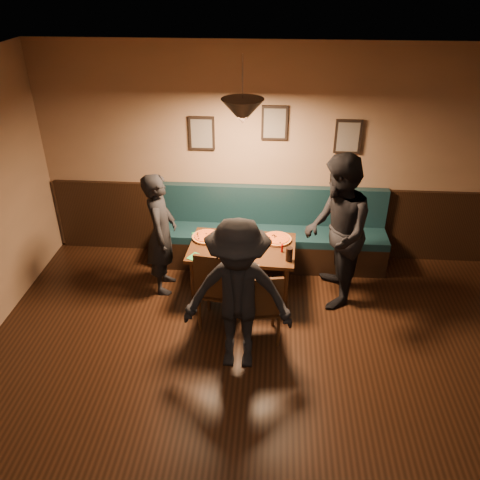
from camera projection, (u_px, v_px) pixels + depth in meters
The scene contains 23 objects.
floor at pixel (261, 480), 3.87m from camera, with size 7.00×7.00×0.00m, color black.
ceiling at pixel (273, 139), 2.47m from camera, with size 7.00×7.00×0.00m, color silver.
wall_back at pixel (273, 157), 6.19m from camera, with size 6.00×6.00×0.00m, color #8C704F.
wainscot at pixel (271, 221), 6.62m from camera, with size 5.88×0.06×1.00m, color black.
booth_bench at pixel (271, 230), 6.38m from camera, with size 3.00×0.60×1.00m, color #0F232D, non-canonical shape.
picture_left at pixel (202, 133), 6.07m from camera, with size 0.32×0.04×0.42m, color black.
picture_center at pixel (275, 123), 5.94m from camera, with size 0.32×0.04×0.42m, color black.
picture_right at pixel (348, 137), 5.96m from camera, with size 0.32×0.04×0.42m, color black.
pendant_lamp at pixel (243, 111), 4.92m from camera, with size 0.44×0.44×0.25m, color black.
dining_table at pixel (242, 270), 5.88m from camera, with size 1.23×0.79×0.66m, color black.
chair_near_left at pixel (220, 286), 5.31m from camera, with size 0.44×0.44×1.00m, color black, non-canonical shape.
chair_near_right at pixel (261, 304), 5.12m from camera, with size 0.39×0.39×0.89m, color black, non-canonical shape.
diner_left at pixel (161, 234), 5.77m from camera, with size 0.56×0.36×1.52m, color black.
diner_right at pixel (336, 233), 5.49m from camera, with size 0.89×0.69×1.82m, color black.
diner_front at pixel (238, 297), 4.61m from camera, with size 1.05×0.60×1.63m, color black.
pizza_a at pixel (207, 237), 5.87m from camera, with size 0.36×0.36×0.04m, color gold.
pizza_b at pixel (240, 255), 5.52m from camera, with size 0.35×0.35×0.04m, color #D15E27.
pizza_c at pixel (277, 239), 5.83m from camera, with size 0.35×0.35×0.04m, color #C66125.
soda_glass at pixel (289, 254), 5.41m from camera, with size 0.08×0.08×0.16m, color black.
tabasco_bottle at pixel (282, 248), 5.58m from camera, with size 0.03×0.03×0.12m, color #9B0805.
napkin_a at pixel (199, 234), 5.96m from camera, with size 0.15×0.15×0.01m, color #1F7737.
napkin_b at pixel (196, 257), 5.50m from camera, with size 0.16×0.16×0.01m, color #1E7337.
cutlery_set at pixel (243, 264), 5.39m from camera, with size 0.02×0.19×0.00m, color silver.
Camera 1 is at (0.01, -2.40, 3.60)m, focal length 36.53 mm.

